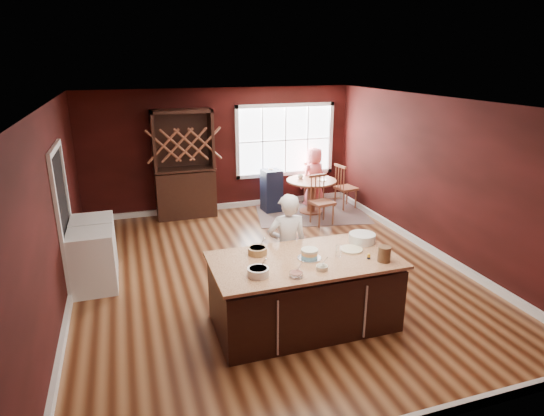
{
  "coord_description": "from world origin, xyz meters",
  "views": [
    {
      "loc": [
        -2.04,
        -6.31,
        3.29
      ],
      "look_at": [
        0.08,
        0.13,
        1.05
      ],
      "focal_mm": 30.0,
      "sensor_mm": 36.0,
      "label": 1
    }
  ],
  "objects_px": {
    "hutch": "(184,165)",
    "kitchen_island": "(304,293)",
    "baker": "(287,247)",
    "washer": "(93,262)",
    "dryer": "(95,245)",
    "high_chair": "(271,190)",
    "toddler": "(274,176)",
    "chair_east": "(346,186)",
    "chair_north": "(308,181)",
    "seated_woman": "(314,177)",
    "layer_cake": "(309,254)",
    "chair_south": "(322,200)",
    "dining_table": "(311,189)"
  },
  "relations": [
    {
      "from": "chair_east",
      "to": "toddler",
      "type": "relative_size",
      "value": 4.01
    },
    {
      "from": "chair_east",
      "to": "toddler",
      "type": "bearing_deg",
      "value": 70.56
    },
    {
      "from": "baker",
      "to": "dryer",
      "type": "relative_size",
      "value": 1.69
    },
    {
      "from": "high_chair",
      "to": "chair_south",
      "type": "bearing_deg",
      "value": -62.89
    },
    {
      "from": "chair_east",
      "to": "kitchen_island",
      "type": "bearing_deg",
      "value": 138.01
    },
    {
      "from": "dryer",
      "to": "high_chair",
      "type": "bearing_deg",
      "value": 29.42
    },
    {
      "from": "chair_south",
      "to": "washer",
      "type": "bearing_deg",
      "value": -170.24
    },
    {
      "from": "toddler",
      "to": "baker",
      "type": "bearing_deg",
      "value": -105.82
    },
    {
      "from": "seated_woman",
      "to": "washer",
      "type": "relative_size",
      "value": 1.49
    },
    {
      "from": "chair_south",
      "to": "high_chair",
      "type": "relative_size",
      "value": 1.05
    },
    {
      "from": "toddler",
      "to": "washer",
      "type": "distance_m",
      "value": 4.58
    },
    {
      "from": "baker",
      "to": "chair_east",
      "type": "bearing_deg",
      "value": -122.61
    },
    {
      "from": "toddler",
      "to": "kitchen_island",
      "type": "bearing_deg",
      "value": -103.76
    },
    {
      "from": "chair_south",
      "to": "washer",
      "type": "height_order",
      "value": "chair_south"
    },
    {
      "from": "kitchen_island",
      "to": "high_chair",
      "type": "relative_size",
      "value": 2.36
    },
    {
      "from": "chair_east",
      "to": "washer",
      "type": "bearing_deg",
      "value": 105.09
    },
    {
      "from": "chair_north",
      "to": "seated_woman",
      "type": "xyz_separation_m",
      "value": [
        -0.02,
        -0.35,
        0.18
      ]
    },
    {
      "from": "baker",
      "to": "washer",
      "type": "bearing_deg",
      "value": -17.32
    },
    {
      "from": "layer_cake",
      "to": "chair_south",
      "type": "height_order",
      "value": "same"
    },
    {
      "from": "chair_south",
      "to": "hutch",
      "type": "relative_size",
      "value": 0.45
    },
    {
      "from": "chair_east",
      "to": "washer",
      "type": "height_order",
      "value": "chair_east"
    },
    {
      "from": "high_chair",
      "to": "washer",
      "type": "height_order",
      "value": "high_chair"
    },
    {
      "from": "baker",
      "to": "toddler",
      "type": "xyz_separation_m",
      "value": [
        1.07,
        3.77,
        0.03
      ]
    },
    {
      "from": "baker",
      "to": "high_chair",
      "type": "height_order",
      "value": "baker"
    },
    {
      "from": "layer_cake",
      "to": "toddler",
      "type": "height_order",
      "value": "layer_cake"
    },
    {
      "from": "chair_east",
      "to": "chair_north",
      "type": "xyz_separation_m",
      "value": [
        -0.6,
        0.78,
        -0.02
      ]
    },
    {
      "from": "chair_east",
      "to": "dining_table",
      "type": "bearing_deg",
      "value": 84.13
    },
    {
      "from": "dining_table",
      "to": "toddler",
      "type": "xyz_separation_m",
      "value": [
        -0.75,
        0.35,
        0.28
      ]
    },
    {
      "from": "chair_east",
      "to": "dryer",
      "type": "distance_m",
      "value": 5.6
    },
    {
      "from": "hutch",
      "to": "kitchen_island",
      "type": "bearing_deg",
      "value": -80.13
    },
    {
      "from": "baker",
      "to": "high_chair",
      "type": "distance_m",
      "value": 3.93
    },
    {
      "from": "seated_woman",
      "to": "kitchen_island",
      "type": "bearing_deg",
      "value": 43.42
    },
    {
      "from": "dining_table",
      "to": "chair_north",
      "type": "height_order",
      "value": "chair_north"
    },
    {
      "from": "chair_east",
      "to": "chair_north",
      "type": "distance_m",
      "value": 0.99
    },
    {
      "from": "washer",
      "to": "dryer",
      "type": "relative_size",
      "value": 0.99
    },
    {
      "from": "toddler",
      "to": "chair_east",
      "type": "bearing_deg",
      "value": -10.56
    },
    {
      "from": "baker",
      "to": "hutch",
      "type": "xyz_separation_m",
      "value": [
        -0.86,
        4.04,
        0.37
      ]
    },
    {
      "from": "dining_table",
      "to": "hutch",
      "type": "height_order",
      "value": "hutch"
    },
    {
      "from": "layer_cake",
      "to": "toddler",
      "type": "distance_m",
      "value": 4.61
    },
    {
      "from": "high_chair",
      "to": "toddler",
      "type": "height_order",
      "value": "high_chair"
    },
    {
      "from": "dining_table",
      "to": "layer_cake",
      "type": "height_order",
      "value": "layer_cake"
    },
    {
      "from": "chair_south",
      "to": "washer",
      "type": "xyz_separation_m",
      "value": [
        -4.36,
        -1.54,
        -0.06
      ]
    },
    {
      "from": "dining_table",
      "to": "chair_north",
      "type": "relative_size",
      "value": 1.09
    },
    {
      "from": "dining_table",
      "to": "layer_cake",
      "type": "bearing_deg",
      "value": -113.36
    },
    {
      "from": "chair_south",
      "to": "washer",
      "type": "relative_size",
      "value": 1.14
    },
    {
      "from": "chair_south",
      "to": "dryer",
      "type": "xyz_separation_m",
      "value": [
        -4.36,
        -0.9,
        -0.06
      ]
    },
    {
      "from": "dining_table",
      "to": "seated_woman",
      "type": "height_order",
      "value": "seated_woman"
    },
    {
      "from": "high_chair",
      "to": "dining_table",
      "type": "bearing_deg",
      "value": -29.61
    },
    {
      "from": "dining_table",
      "to": "high_chair",
      "type": "bearing_deg",
      "value": 155.16
    },
    {
      "from": "high_chair",
      "to": "dryer",
      "type": "relative_size",
      "value": 1.08
    }
  ]
}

